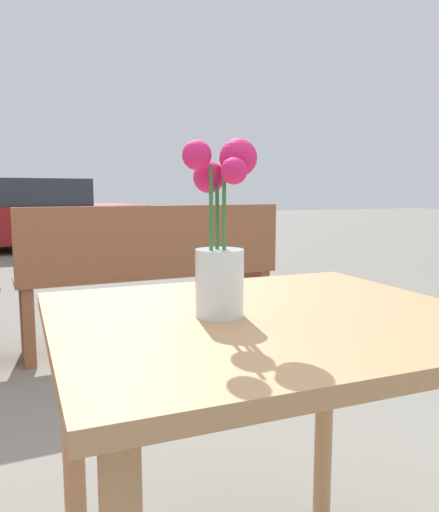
{
  "coord_description": "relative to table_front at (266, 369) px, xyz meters",
  "views": [
    {
      "loc": [
        -0.45,
        -0.83,
        0.93
      ],
      "look_at": [
        -0.1,
        0.01,
        0.81
      ],
      "focal_mm": 35.0,
      "sensor_mm": 36.0,
      "label": 1
    }
  ],
  "objects": [
    {
      "name": "table_front",
      "position": [
        0.0,
        0.0,
        0.0
      ],
      "size": [
        0.81,
        0.72,
        0.7
      ],
      "color": "tan",
      "rests_on": "ground_plane"
    },
    {
      "name": "flower_vase",
      "position": [
        -0.09,
        0.01,
        0.25
      ],
      "size": [
        0.14,
        0.13,
        0.32
      ],
      "color": "silver",
      "rests_on": "table_front"
    },
    {
      "name": "bench_middle",
      "position": [
        0.33,
        2.0,
        -0.13
      ],
      "size": [
        1.54,
        0.4,
        0.85
      ],
      "color": "brown",
      "rests_on": "ground_plane"
    },
    {
      "name": "parked_car",
      "position": [
        -0.41,
        7.78,
        -0.04
      ],
      "size": [
        4.26,
        2.15,
        1.12
      ],
      "color": "maroon",
      "rests_on": "ground_plane"
    }
  ]
}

